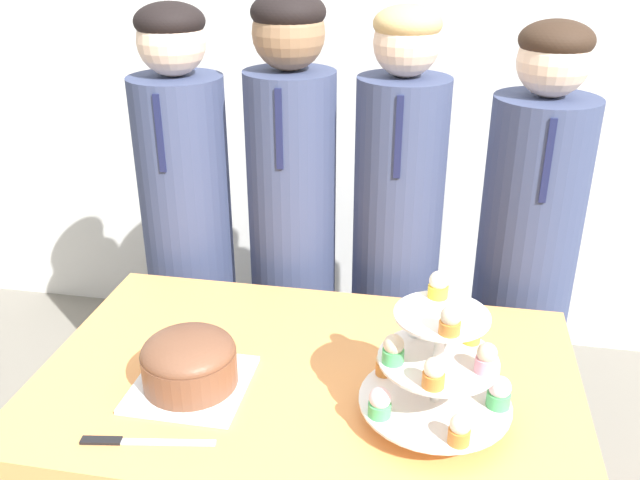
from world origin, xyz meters
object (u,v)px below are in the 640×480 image
object	(u,v)px
cake_knife	(125,442)
student_2	(395,263)
student_0	(190,247)
student_1	(293,247)
student_3	(522,280)
round_cake	(189,362)
cupcake_stand	(439,367)

from	to	relation	value
cake_knife	student_2	world-z (taller)	student_2
student_0	student_1	world-z (taller)	student_1
student_3	student_2	bearing A→B (deg)	-180.00
student_0	round_cake	bearing A→B (deg)	-69.12
cake_knife	cupcake_stand	distance (m)	0.63
round_cake	student_0	xyz separation A→B (m)	(-0.27, 0.70, -0.07)
round_cake	cupcake_stand	bearing A→B (deg)	-1.93
round_cake	student_0	world-z (taller)	student_0
cupcake_stand	student_2	world-z (taller)	student_2
student_1	student_2	world-z (taller)	student_1
student_2	cake_knife	bearing A→B (deg)	-116.95
cupcake_stand	student_1	size ratio (longest dim) A/B	0.21
round_cake	student_1	size ratio (longest dim) A/B	0.17
student_1	cake_knife	bearing A→B (deg)	-98.64
student_2	student_1	bearing A→B (deg)	180.00
cupcake_stand	round_cake	bearing A→B (deg)	178.07
student_2	student_0	bearing A→B (deg)	180.00
round_cake	student_2	size ratio (longest dim) A/B	0.17
student_0	student_1	distance (m)	0.34
student_1	student_3	bearing A→B (deg)	0.00
cake_knife	round_cake	bearing A→B (deg)	62.61
cake_knife	student_3	size ratio (longest dim) A/B	0.19
round_cake	student_1	bearing A→B (deg)	84.15
cupcake_stand	student_1	world-z (taller)	student_1
round_cake	cupcake_stand	world-z (taller)	cupcake_stand
cupcake_stand	cake_knife	bearing A→B (deg)	-163.43
cupcake_stand	student_1	xyz separation A→B (m)	(-0.46, 0.72, -0.11)
student_3	student_0	bearing A→B (deg)	180.00
cake_knife	student_1	xyz separation A→B (m)	(0.14, 0.89, 0.02)
round_cake	student_0	distance (m)	0.75
student_0	student_3	size ratio (longest dim) A/B	1.02
cake_knife	student_2	xyz separation A→B (m)	(0.45, 0.89, -0.01)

